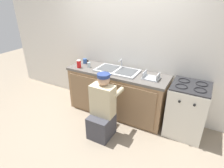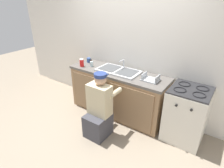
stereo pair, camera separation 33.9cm
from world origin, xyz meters
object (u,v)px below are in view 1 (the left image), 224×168
(plumber_person, at_px, (102,112))
(spice_bottle_pepper, at_px, (88,63))
(sink_double_basin, at_px, (117,70))
(soda_cup_red, at_px, (79,64))
(stove_range, at_px, (187,110))
(water_glass, at_px, (89,65))
(coffee_mug, at_px, (85,61))
(dish_rack_tray, at_px, (151,77))

(plumber_person, height_order, spice_bottle_pepper, plumber_person)
(sink_double_basin, xyz_separation_m, spice_bottle_pepper, (-0.67, 0.02, 0.03))
(plumber_person, height_order, soda_cup_red, plumber_person)
(stove_range, xyz_separation_m, water_glass, (-1.89, -0.07, 0.48))
(sink_double_basin, bearing_deg, plumber_person, -81.64)
(plumber_person, distance_m, water_glass, 1.07)
(water_glass, bearing_deg, coffee_mug, 143.19)
(coffee_mug, bearing_deg, dish_rack_tray, -4.10)
(dish_rack_tray, bearing_deg, soda_cup_red, -173.50)
(sink_double_basin, height_order, water_glass, sink_double_basin)
(plumber_person, bearing_deg, coffee_mug, 137.94)
(sink_double_basin, xyz_separation_m, coffee_mug, (-0.79, 0.08, 0.03))
(water_glass, xyz_separation_m, coffee_mug, (-0.20, 0.15, -0.00))
(soda_cup_red, bearing_deg, spice_bottle_pepper, 70.93)
(dish_rack_tray, bearing_deg, plumber_person, -127.96)
(soda_cup_red, bearing_deg, plumber_person, -32.71)
(spice_bottle_pepper, bearing_deg, stove_range, -0.58)
(stove_range, xyz_separation_m, coffee_mug, (-2.09, 0.08, 0.48))
(plumber_person, bearing_deg, soda_cup_red, 147.29)
(sink_double_basin, xyz_separation_m, stove_range, (1.31, -0.00, -0.45))
(dish_rack_tray, bearing_deg, spice_bottle_pepper, 178.20)
(sink_double_basin, relative_size, plumber_person, 0.72)
(spice_bottle_pepper, distance_m, dish_rack_tray, 1.33)
(sink_double_basin, bearing_deg, spice_bottle_pepper, 178.47)
(soda_cup_red, bearing_deg, sink_double_basin, 13.87)
(soda_cup_red, xyz_separation_m, coffee_mug, (-0.05, 0.26, -0.03))
(sink_double_basin, bearing_deg, stove_range, -0.10)
(sink_double_basin, xyz_separation_m, water_glass, (-0.58, -0.07, 0.03))
(water_glass, distance_m, coffee_mug, 0.25)
(water_glass, bearing_deg, spice_bottle_pepper, 133.93)
(sink_double_basin, distance_m, coffee_mug, 0.79)
(stove_range, height_order, soda_cup_red, soda_cup_red)
(sink_double_basin, relative_size, soda_cup_red, 5.26)
(water_glass, xyz_separation_m, spice_bottle_pepper, (-0.09, 0.09, 0.00))
(stove_range, distance_m, spice_bottle_pepper, 2.04)
(stove_range, xyz_separation_m, plumber_person, (-1.20, -0.73, 0.01))
(soda_cup_red, relative_size, spice_bottle_pepper, 1.45)
(plumber_person, bearing_deg, sink_double_basin, 98.36)
(dish_rack_tray, xyz_separation_m, coffee_mug, (-1.44, 0.10, 0.02))
(dish_rack_tray, distance_m, coffee_mug, 1.45)
(soda_cup_red, bearing_deg, coffee_mug, 100.12)
(spice_bottle_pepper, relative_size, coffee_mug, 0.83)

